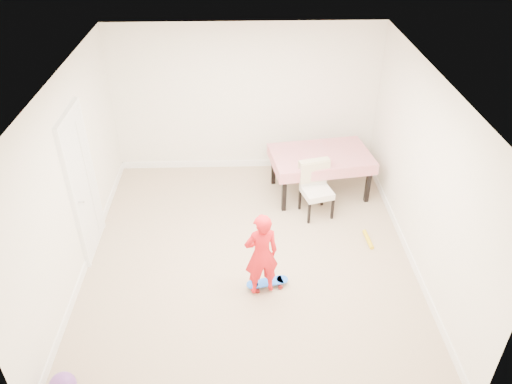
{
  "coord_description": "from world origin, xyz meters",
  "views": [
    {
      "loc": [
        -0.09,
        -5.38,
        4.67
      ],
      "look_at": [
        0.1,
        0.2,
        0.95
      ],
      "focal_mm": 35.0,
      "sensor_mm": 36.0,
      "label": 1
    }
  ],
  "objects_px": {
    "skateboard": "(267,284)",
    "child": "(261,256)",
    "dining_table": "(320,173)",
    "dining_chair": "(317,190)"
  },
  "relations": [
    {
      "from": "dining_chair",
      "to": "dining_table",
      "type": "bearing_deg",
      "value": 62.84
    },
    {
      "from": "dining_chair",
      "to": "skateboard",
      "type": "relative_size",
      "value": 1.58
    },
    {
      "from": "dining_table",
      "to": "dining_chair",
      "type": "height_order",
      "value": "dining_chair"
    },
    {
      "from": "skateboard",
      "to": "child",
      "type": "bearing_deg",
      "value": -145.55
    },
    {
      "from": "dining_chair",
      "to": "child",
      "type": "bearing_deg",
      "value": -134.02
    },
    {
      "from": "dining_chair",
      "to": "skateboard",
      "type": "xyz_separation_m",
      "value": [
        -0.84,
        -1.59,
        -0.4
      ]
    },
    {
      "from": "dining_table",
      "to": "skateboard",
      "type": "distance_m",
      "value": 2.44
    },
    {
      "from": "skateboard",
      "to": "child",
      "type": "height_order",
      "value": "child"
    },
    {
      "from": "dining_table",
      "to": "skateboard",
      "type": "bearing_deg",
      "value": -122.17
    },
    {
      "from": "dining_table",
      "to": "dining_chair",
      "type": "distance_m",
      "value": 0.64
    }
  ]
}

